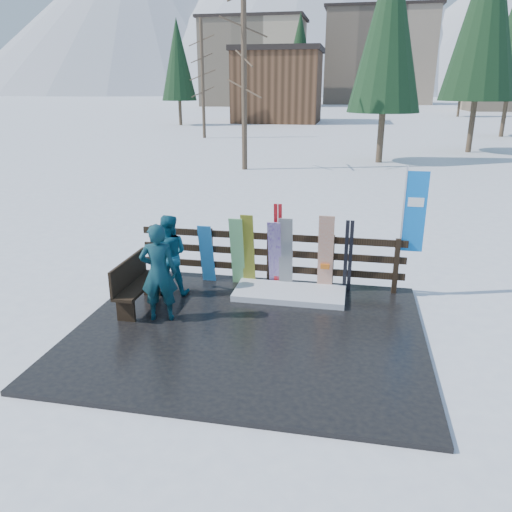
% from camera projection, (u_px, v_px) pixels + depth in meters
% --- Properties ---
extents(ground, '(700.00, 700.00, 0.00)m').
position_uv_depth(ground, '(248.00, 334.00, 8.73)').
color(ground, white).
rests_on(ground, ground).
extents(deck, '(6.00, 5.00, 0.08)m').
position_uv_depth(deck, '(248.00, 332.00, 8.72)').
color(deck, black).
rests_on(deck, ground).
extents(fence, '(5.60, 0.10, 1.15)m').
position_uv_depth(fence, '(270.00, 254.00, 10.54)').
color(fence, black).
rests_on(fence, deck).
extents(snow_patch, '(2.22, 1.00, 0.12)m').
position_uv_depth(snow_patch, '(290.00, 293.00, 10.08)').
color(snow_patch, white).
rests_on(snow_patch, deck).
extents(bench, '(0.41, 1.50, 0.97)m').
position_uv_depth(bench, '(135.00, 282.00, 9.43)').
color(bench, black).
rests_on(bench, deck).
extents(snowboard_0, '(0.29, 0.32, 1.31)m').
position_uv_depth(snowboard_0, '(207.00, 254.00, 10.57)').
color(snowboard_0, '#2A82C9').
rests_on(snowboard_0, deck).
extents(snowboard_1, '(0.28, 0.34, 1.50)m').
position_uv_depth(snowboard_1, '(237.00, 252.00, 10.42)').
color(snowboard_1, silver).
rests_on(snowboard_1, deck).
extents(snowboard_2, '(0.26, 0.33, 1.59)m').
position_uv_depth(snowboard_2, '(248.00, 250.00, 10.37)').
color(snowboard_2, yellow).
rests_on(snowboard_2, deck).
extents(snowboard_3, '(0.27, 0.43, 1.48)m').
position_uv_depth(snowboard_3, '(275.00, 255.00, 10.28)').
color(snowboard_3, silver).
rests_on(snowboard_3, deck).
extents(snowboard_4, '(0.28, 0.27, 1.55)m').
position_uv_depth(snowboard_4, '(286.00, 254.00, 10.23)').
color(snowboard_4, black).
rests_on(snowboard_4, deck).
extents(snowboard_5, '(0.31, 0.30, 1.64)m').
position_uv_depth(snowboard_5, '(326.00, 254.00, 10.07)').
color(snowboard_5, silver).
rests_on(snowboard_5, deck).
extents(ski_pair_a, '(0.17, 0.21, 1.81)m').
position_uv_depth(ski_pair_a, '(278.00, 246.00, 10.28)').
color(ski_pair_a, red).
rests_on(ski_pair_a, deck).
extents(ski_pair_b, '(0.17, 0.18, 1.54)m').
position_uv_depth(ski_pair_b, '(348.00, 256.00, 10.06)').
color(ski_pair_b, black).
rests_on(ski_pair_b, deck).
extents(rental_flag, '(0.45, 0.04, 2.60)m').
position_uv_depth(rental_flag, '(412.00, 217.00, 9.77)').
color(rental_flag, silver).
rests_on(rental_flag, deck).
extents(person_front, '(0.73, 0.57, 1.79)m').
position_uv_depth(person_front, '(159.00, 273.00, 8.84)').
color(person_front, '#124E49').
rests_on(person_front, deck).
extents(person_back, '(0.91, 0.78, 1.65)m').
position_uv_depth(person_back, '(168.00, 255.00, 9.97)').
color(person_back, '#16576E').
rests_on(person_back, deck).
extents(resort_buildings, '(73.00, 87.60, 22.60)m').
position_uv_depth(resort_buildings, '(358.00, 60.00, 112.63)').
color(resort_buildings, tan).
rests_on(resort_buildings, ground).
extents(trees, '(42.06, 68.75, 13.06)m').
position_uv_depth(trees, '(388.00, 68.00, 50.47)').
color(trees, '#382B1E').
rests_on(trees, ground).
extents(mountains, '(520.00, 260.00, 120.00)m').
position_uv_depth(mountains, '(344.00, 6.00, 299.68)').
color(mountains, white).
rests_on(mountains, ground).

